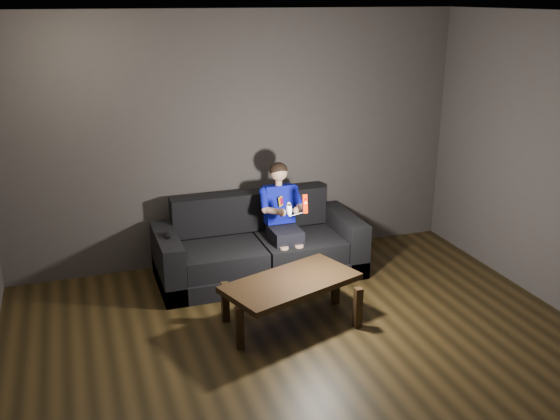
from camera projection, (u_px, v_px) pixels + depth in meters
name	position (u px, v px, depth m)	size (l,w,h in m)	color
floor	(326.00, 375.00, 4.88)	(5.00, 5.00, 0.00)	black
back_wall	(238.00, 140.00, 6.68)	(5.00, 0.04, 2.70)	#3C3635
ceiling	(336.00, 15.00, 4.00)	(5.00, 5.00, 0.02)	silver
sofa	(259.00, 251.00, 6.57)	(2.13, 0.92, 0.82)	black
child	(282.00, 211.00, 6.45)	(0.45, 0.55, 1.11)	black
wii_remote_red	(305.00, 204.00, 6.03)	(0.05, 0.07, 0.19)	red
nunchuk_white	(289.00, 209.00, 6.00)	(0.06, 0.09, 0.15)	white
wii_remote_black	(167.00, 235.00, 6.10)	(0.04, 0.15, 0.03)	black
coffee_table	(291.00, 286.00, 5.53)	(1.33, 0.96, 0.44)	black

